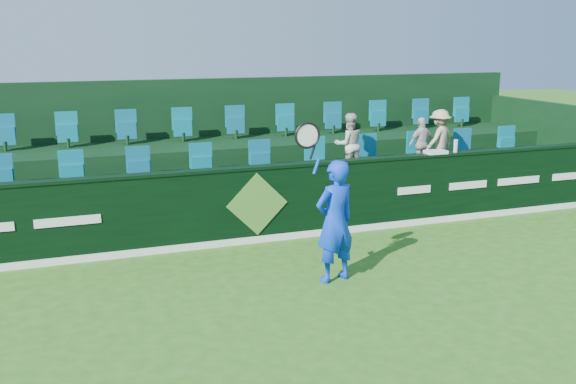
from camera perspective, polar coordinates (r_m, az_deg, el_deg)
name	(u,v)px	position (r m, az deg, el deg)	size (l,w,h in m)	color
ground	(354,338)	(7.90, 5.90, -12.80)	(60.00, 60.00, 0.00)	#2C6417
sponsor_hoarding	(255,204)	(11.17, -2.91, -1.08)	(16.00, 0.25, 1.35)	black
stand_tier_front	(239,204)	(12.27, -4.42, -1.10)	(16.00, 2.00, 0.80)	black
stand_tier_back	(215,172)	(14.00, -6.53, 1.75)	(16.00, 1.80, 1.30)	black
stand_rear	(209,143)	(14.33, -7.01, 4.31)	(16.00, 4.10, 2.60)	black
seat_row_front	(232,165)	(12.49, -4.97, 2.45)	(13.50, 0.50, 0.60)	#10607F
seat_row_back	(210,127)	(14.13, -6.92, 5.75)	(13.50, 0.50, 0.60)	#10607F
tennis_player	(335,220)	(9.31, 4.16, -2.53)	(1.09, 0.58, 2.44)	#0D3BE7
spectator_left	(349,144)	(12.86, 5.43, 4.23)	(0.61, 0.47, 1.25)	beige
spectator_middle	(421,144)	(13.66, 11.78, 4.23)	(0.64, 0.27, 1.10)	beige
spectator_right	(439,139)	(13.88, 13.31, 4.60)	(0.80, 0.46, 1.24)	#C0AE87
towel	(436,152)	(12.53, 13.00, 3.49)	(0.40, 0.26, 0.06)	white
drinks_bottle	(456,146)	(12.75, 14.68, 3.99)	(0.08, 0.08, 0.25)	silver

